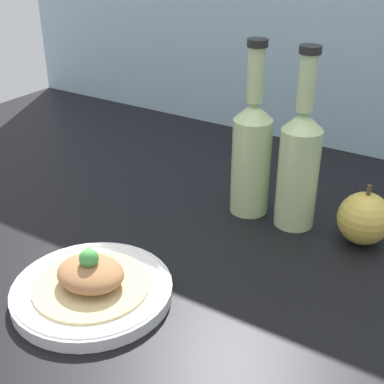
# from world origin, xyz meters

# --- Properties ---
(ground_plane) EXTENTS (1.80, 1.10, 0.04)m
(ground_plane) POSITION_xyz_m (0.00, 0.00, -0.02)
(ground_plane) COLOR black
(plate) EXTENTS (0.22, 0.22, 0.02)m
(plate) POSITION_xyz_m (-0.09, -0.18, 0.01)
(plate) COLOR white
(plate) RESTS_ON ground_plane
(plated_food) EXTENTS (0.16, 0.16, 0.06)m
(plated_food) POSITION_xyz_m (-0.09, -0.18, 0.04)
(plated_food) COLOR #D6BC7F
(plated_food) RESTS_ON plate
(cider_bottle_left) EXTENTS (0.07, 0.07, 0.30)m
(cider_bottle_left) POSITION_xyz_m (-0.02, 0.16, 0.11)
(cider_bottle_left) COLOR #B7D18E
(cider_bottle_left) RESTS_ON ground_plane
(cider_bottle_right) EXTENTS (0.07, 0.07, 0.30)m
(cider_bottle_right) POSITION_xyz_m (0.07, 0.16, 0.11)
(cider_bottle_right) COLOR #B7D18E
(cider_bottle_right) RESTS_ON ground_plane
(apple) EXTENTS (0.09, 0.09, 0.10)m
(apple) POSITION_xyz_m (0.18, 0.16, 0.04)
(apple) COLOR gold
(apple) RESTS_ON ground_plane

